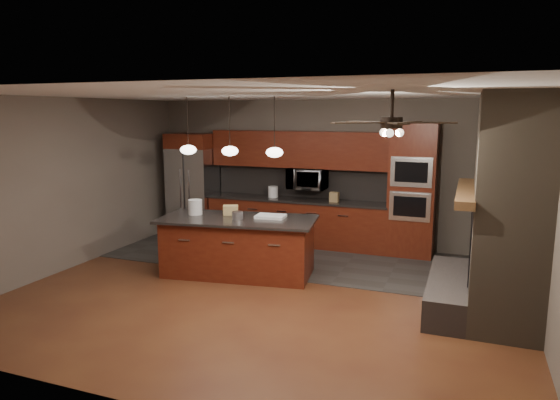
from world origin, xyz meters
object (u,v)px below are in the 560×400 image
at_px(kitchen_island, 238,246).
at_px(paint_tray, 271,216).
at_px(counter_box, 334,197).
at_px(white_bucket, 195,207).
at_px(oven_tower, 412,190).
at_px(paint_can, 238,215).
at_px(refrigerator, 193,185).
at_px(microwave, 307,179).
at_px(counter_bucket, 273,192).
at_px(cardboard_box, 231,210).

relative_size(kitchen_island, paint_tray, 5.67).
bearing_deg(counter_box, white_bucket, -129.34).
bearing_deg(white_bucket, oven_tower, 33.13).
bearing_deg(white_bucket, paint_can, -4.80).
bearing_deg(refrigerator, microwave, 3.07).
height_order(refrigerator, counter_box, refrigerator).
bearing_deg(counter_bucket, microwave, 4.13).
bearing_deg(microwave, paint_can, -101.07).
relative_size(oven_tower, refrigerator, 1.12).
distance_m(paint_tray, cardboard_box, 0.70).
relative_size(oven_tower, counter_box, 13.16).
distance_m(oven_tower, paint_tray, 2.74).
height_order(white_bucket, paint_tray, white_bucket).
xyz_separation_m(kitchen_island, white_bucket, (-0.77, 0.00, 0.58)).
distance_m(paint_can, counter_box, 2.33).
bearing_deg(counter_box, paint_tray, -104.54).
relative_size(kitchen_island, paint_can, 14.86).
height_order(kitchen_island, cardboard_box, cardboard_box).
xyz_separation_m(kitchen_island, paint_tray, (0.48, 0.20, 0.48)).
bearing_deg(microwave, cardboard_box, -109.05).
xyz_separation_m(paint_can, paint_tray, (0.45, 0.26, -0.04)).
xyz_separation_m(oven_tower, counter_box, (-1.41, -0.04, -0.20)).
xyz_separation_m(oven_tower, paint_can, (-2.41, -2.15, -0.21)).
xyz_separation_m(microwave, counter_bucket, (-0.69, -0.05, -0.29)).
bearing_deg(counter_box, oven_tower, 3.55).
bearing_deg(paint_can, cardboard_box, 134.00).
bearing_deg(paint_can, white_bucket, 175.20).
xyz_separation_m(counter_bucket, counter_box, (1.26, -0.05, -0.02)).
relative_size(microwave, white_bucket, 3.01).
xyz_separation_m(refrigerator, counter_bucket, (1.75, 0.08, -0.06)).
xyz_separation_m(microwave, cardboard_box, (-0.68, -1.96, -0.30)).
height_order(oven_tower, counter_bucket, oven_tower).
bearing_deg(paint_can, oven_tower, 41.82).
relative_size(white_bucket, paint_tray, 0.53).
distance_m(oven_tower, microwave, 1.98).
bearing_deg(counter_box, cardboard_box, -121.88).
relative_size(microwave, kitchen_island, 0.28).
xyz_separation_m(microwave, refrigerator, (-2.45, -0.13, -0.23)).
distance_m(microwave, refrigerator, 2.46).
bearing_deg(refrigerator, oven_tower, 0.96).
distance_m(microwave, counter_bucket, 0.75).
relative_size(refrigerator, paint_tray, 4.69).
distance_m(oven_tower, cardboard_box, 3.27).
height_order(paint_can, paint_tray, paint_can).
bearing_deg(refrigerator, counter_box, 0.59).
bearing_deg(refrigerator, paint_tray, -36.47).
bearing_deg(paint_can, refrigerator, 134.06).
bearing_deg(cardboard_box, refrigerator, 109.17).
height_order(microwave, counter_bucket, microwave).
bearing_deg(counter_bucket, white_bucket, -104.25).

